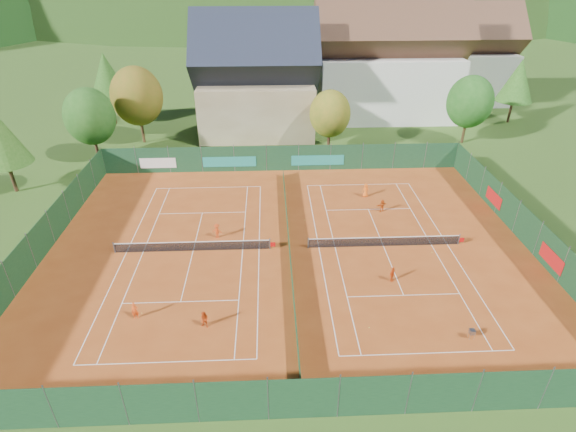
{
  "coord_description": "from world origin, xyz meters",
  "views": [
    {
      "loc": [
        -1.47,
        -31.23,
        21.14
      ],
      "look_at": [
        0.0,
        2.0,
        2.0
      ],
      "focal_mm": 28.0,
      "sensor_mm": 36.0,
      "label": 1
    }
  ],
  "objects_px": {
    "hotel_block_b": "(459,60)",
    "player_right_far_a": "(366,190)",
    "chalet": "(256,83)",
    "player_right_near": "(392,274)",
    "player_left_far": "(217,231)",
    "player_left_mid": "(205,320)",
    "ball_hopper": "(472,332)",
    "player_left_near": "(135,311)",
    "hotel_block_a": "(387,66)",
    "player_right_far_b": "(382,206)"
  },
  "relations": [
    {
      "from": "player_right_far_a",
      "to": "chalet",
      "type": "bearing_deg",
      "value": -75.34
    },
    {
      "from": "chalet",
      "to": "player_left_far",
      "type": "relative_size",
      "value": 12.09
    },
    {
      "from": "hotel_block_b",
      "to": "player_right_near",
      "type": "height_order",
      "value": "hotel_block_b"
    },
    {
      "from": "chalet",
      "to": "player_left_mid",
      "type": "distance_m",
      "value": 39.56
    },
    {
      "from": "hotel_block_b",
      "to": "player_right_far_a",
      "type": "distance_m",
      "value": 41.55
    },
    {
      "from": "ball_hopper",
      "to": "player_right_near",
      "type": "bearing_deg",
      "value": 120.88
    },
    {
      "from": "hotel_block_b",
      "to": "ball_hopper",
      "type": "xyz_separation_m",
      "value": [
        -18.84,
        -54.75,
        -6.06
      ]
    },
    {
      "from": "player_left_mid",
      "to": "player_right_far_a",
      "type": "xyz_separation_m",
      "value": [
        14.16,
        18.12,
        0.07
      ]
    },
    {
      "from": "hotel_block_a",
      "to": "player_right_near",
      "type": "xyz_separation_m",
      "value": [
        -8.47,
        -40.68,
        -6.75
      ]
    },
    {
      "from": "chalet",
      "to": "player_right_near",
      "type": "distance_m",
      "value": 36.74
    },
    {
      "from": "player_left_near",
      "to": "player_right_far_a",
      "type": "distance_m",
      "value": 25.47
    },
    {
      "from": "player_right_near",
      "to": "player_right_far_a",
      "type": "relative_size",
      "value": 0.89
    },
    {
      "from": "player_left_mid",
      "to": "player_right_near",
      "type": "relative_size",
      "value": 1.02
    },
    {
      "from": "hotel_block_b",
      "to": "player_right_far_b",
      "type": "relative_size",
      "value": 13.75
    },
    {
      "from": "player_right_far_b",
      "to": "hotel_block_b",
      "type": "bearing_deg",
      "value": -140.48
    },
    {
      "from": "ball_hopper",
      "to": "player_right_far_a",
      "type": "distance_m",
      "value": 20.09
    },
    {
      "from": "player_left_near",
      "to": "player_right_far_a",
      "type": "relative_size",
      "value": 0.9
    },
    {
      "from": "hotel_block_b",
      "to": "player_right_far_b",
      "type": "xyz_separation_m",
      "value": [
        -20.83,
        -38.04,
        -5.99
      ]
    },
    {
      "from": "ball_hopper",
      "to": "hotel_block_a",
      "type": "bearing_deg",
      "value": 84.09
    },
    {
      "from": "hotel_block_b",
      "to": "player_right_far_a",
      "type": "height_order",
      "value": "hotel_block_b"
    },
    {
      "from": "chalet",
      "to": "hotel_block_b",
      "type": "xyz_separation_m",
      "value": [
        33.0,
        14.0,
        -0.01
      ]
    },
    {
      "from": "hotel_block_a",
      "to": "player_right_far_b",
      "type": "bearing_deg",
      "value": -102.81
    },
    {
      "from": "hotel_block_b",
      "to": "hotel_block_a",
      "type": "bearing_deg",
      "value": -150.26
    },
    {
      "from": "chalet",
      "to": "player_right_far_b",
      "type": "xyz_separation_m",
      "value": [
        12.17,
        -24.04,
        -6.0
      ]
    },
    {
      "from": "hotel_block_b",
      "to": "ball_hopper",
      "type": "distance_m",
      "value": 58.22
    },
    {
      "from": "ball_hopper",
      "to": "player_right_far_b",
      "type": "distance_m",
      "value": 16.83
    },
    {
      "from": "hotel_block_b",
      "to": "player_right_near",
      "type": "distance_m",
      "value": 53.95
    },
    {
      "from": "ball_hopper",
      "to": "player_right_far_b",
      "type": "bearing_deg",
      "value": 96.78
    },
    {
      "from": "ball_hopper",
      "to": "player_right_far_a",
      "type": "height_order",
      "value": "player_right_far_a"
    },
    {
      "from": "player_right_near",
      "to": "ball_hopper",
      "type": "bearing_deg",
      "value": -103.68
    },
    {
      "from": "player_left_far",
      "to": "hotel_block_b",
      "type": "bearing_deg",
      "value": -114.37
    },
    {
      "from": "player_right_far_b",
      "to": "player_right_far_a",
      "type": "bearing_deg",
      "value": -94.74
    },
    {
      "from": "hotel_block_b",
      "to": "ball_hopper",
      "type": "relative_size",
      "value": 21.6
    },
    {
      "from": "player_left_far",
      "to": "chalet",
      "type": "bearing_deg",
      "value": -80.06
    },
    {
      "from": "chalet",
      "to": "hotel_block_b",
      "type": "height_order",
      "value": "chalet"
    },
    {
      "from": "ball_hopper",
      "to": "player_left_far",
      "type": "height_order",
      "value": "player_left_far"
    },
    {
      "from": "player_right_far_a",
      "to": "player_right_far_b",
      "type": "bearing_deg",
      "value": 93.48
    },
    {
      "from": "player_left_far",
      "to": "player_right_far_b",
      "type": "bearing_deg",
      "value": -149.19
    },
    {
      "from": "player_left_far",
      "to": "player_left_mid",
      "type": "bearing_deg",
      "value": 107.4
    },
    {
      "from": "player_right_far_a",
      "to": "hotel_block_b",
      "type": "bearing_deg",
      "value": -135.56
    },
    {
      "from": "chalet",
      "to": "ball_hopper",
      "type": "xyz_separation_m",
      "value": [
        14.16,
        -40.75,
        -6.07
      ]
    },
    {
      "from": "ball_hopper",
      "to": "player_left_near",
      "type": "relative_size",
      "value": 0.62
    },
    {
      "from": "hotel_block_a",
      "to": "player_right_far_a",
      "type": "height_order",
      "value": "hotel_block_a"
    },
    {
      "from": "ball_hopper",
      "to": "player_right_far_b",
      "type": "relative_size",
      "value": 0.64
    },
    {
      "from": "player_left_far",
      "to": "player_right_near",
      "type": "bearing_deg",
      "value": 170.28
    },
    {
      "from": "player_left_near",
      "to": "player_right_far_b",
      "type": "bearing_deg",
      "value": 16.28
    },
    {
      "from": "chalet",
      "to": "player_left_mid",
      "type": "relative_size",
      "value": 12.68
    },
    {
      "from": "chalet",
      "to": "hotel_block_b",
      "type": "distance_m",
      "value": 35.85
    },
    {
      "from": "hotel_block_a",
      "to": "player_left_far",
      "type": "bearing_deg",
      "value": -123.1
    },
    {
      "from": "player_left_mid",
      "to": "player_right_near",
      "type": "bearing_deg",
      "value": 38.78
    }
  ]
}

